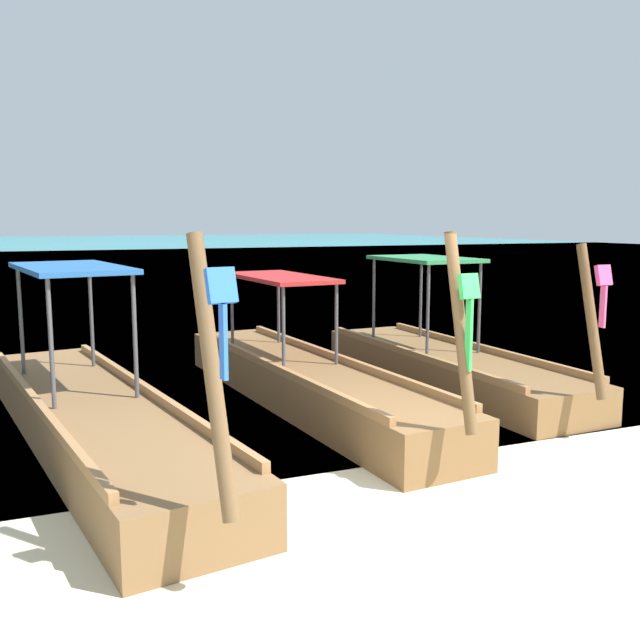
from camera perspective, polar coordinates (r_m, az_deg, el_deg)
ground at (r=6.91m, az=10.06°, el=-14.25°), size 120.00×120.00×0.00m
sea_water at (r=66.55m, az=-19.61°, el=5.46°), size 120.00×120.00×0.00m
longtail_boat_blue_ribbon at (r=8.54m, az=-18.07°, el=-7.65°), size 2.38×7.37×2.55m
longtail_boat_green_ribbon at (r=9.96m, az=-1.22°, el=-5.01°), size 1.73×7.12×2.52m
longtail_boat_pink_ribbon at (r=11.34m, az=10.42°, el=-3.63°), size 1.60×6.10×2.35m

